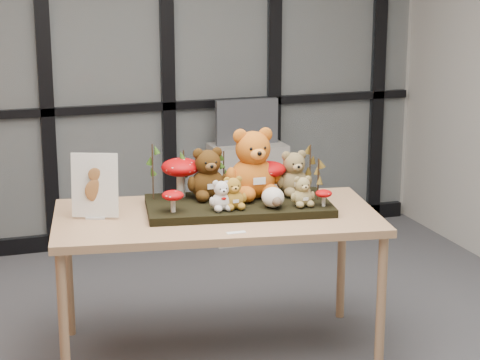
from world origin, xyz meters
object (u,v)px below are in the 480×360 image
object	(u,v)px
bear_small_yellow	(233,191)
bear_beige_small	(302,189)
mushroom_front_right	(324,197)
mushroom_front_left	(173,200)
cabinet	(247,192)
diorama_tray	(238,206)
bear_brown_medium	(208,171)
bear_white_bow	(221,193)
mushroom_back_left	(181,176)
bear_tan_back	(294,170)
sign_holder	(95,188)
display_table	(216,225)
bear_pooh_yellow	(253,159)
plush_cream_hedgehog	(273,196)
monitor	(247,122)
mushroom_back_right	(269,177)

from	to	relation	value
bear_small_yellow	bear_beige_small	bearing A→B (deg)	-1.07
mushroom_front_right	mushroom_front_left	bearing A→B (deg)	169.71
mushroom_front_left	cabinet	world-z (taller)	mushroom_front_left
diorama_tray	bear_brown_medium	bearing A→B (deg)	145.73
bear_brown_medium	bear_beige_small	distance (m)	0.54
bear_white_bow	mushroom_back_left	world-z (taller)	mushroom_back_left
bear_tan_back	bear_small_yellow	size ratio (longest dim) A/B	1.43
diorama_tray	cabinet	world-z (taller)	diorama_tray
bear_brown_medium	mushroom_back_left	distance (m)	0.16
diorama_tray	sign_holder	distance (m)	0.78
bear_small_yellow	mushroom_front_right	xyz separation A→B (m)	(0.47, -0.11, -0.05)
display_table	mushroom_back_left	size ratio (longest dim) A/B	7.68
display_table	mushroom_back_left	bearing A→B (deg)	126.85
bear_pooh_yellow	mushroom_front_left	world-z (taller)	bear_pooh_yellow
bear_white_bow	mushroom_front_left	xyz separation A→B (m)	(-0.25, 0.04, -0.03)
plush_cream_hedgehog	bear_brown_medium	bearing A→B (deg)	143.08
mushroom_front_right	monitor	distance (m)	2.07
bear_beige_small	monitor	xyz separation A→B (m)	(0.37, 2.02, -0.01)
bear_beige_small	cabinet	distance (m)	2.11
bear_small_yellow	mushroom_back_left	bearing A→B (deg)	131.45
display_table	bear_brown_medium	size ratio (longest dim) A/B	5.88
bear_small_yellow	sign_holder	size ratio (longest dim) A/B	0.55
bear_brown_medium	sign_holder	size ratio (longest dim) A/B	0.90
cabinet	monitor	xyz separation A→B (m)	(-0.00, 0.02, 0.55)
bear_pooh_yellow	monitor	xyz separation A→B (m)	(0.56, 1.76, -0.13)
mushroom_front_left	mushroom_back_right	bearing A→B (deg)	14.72
mushroom_back_left	cabinet	size ratio (longest dim) A/B	0.32
mushroom_back_left	mushroom_back_right	bearing A→B (deg)	-14.87
monitor	bear_small_yellow	bearing A→B (deg)	-110.70
bear_small_yellow	bear_beige_small	world-z (taller)	bear_small_yellow
display_table	bear_tan_back	size ratio (longest dim) A/B	6.68
cabinet	bear_pooh_yellow	bearing A→B (deg)	-107.88
diorama_tray	mushroom_back_left	bearing A→B (deg)	151.83
mushroom_front_left	monitor	distance (m)	2.18
bear_pooh_yellow	cabinet	size ratio (longest dim) A/B	0.56
bear_beige_small	mushroom_front_left	distance (m)	0.69
bear_beige_small	mushroom_back_left	size ratio (longest dim) A/B	0.75
mushroom_front_right	sign_holder	world-z (taller)	sign_holder
bear_brown_medium	bear_beige_small	xyz separation A→B (m)	(0.44, -0.31, -0.07)
cabinet	plush_cream_hedgehog	bearing A→B (deg)	-104.98
bear_small_yellow	display_table	bearing A→B (deg)	144.44
bear_brown_medium	mushroom_front_right	xyz separation A→B (m)	(0.54, -0.35, -0.11)
mushroom_front_right	bear_pooh_yellow	bearing A→B (deg)	135.51
mushroom_back_right	cabinet	distance (m)	1.89
bear_small_yellow	plush_cream_hedgehog	xyz separation A→B (m)	(0.21, -0.05, -0.04)
plush_cream_hedgehog	mushroom_front_left	size ratio (longest dim) A/B	0.94
monitor	bear_tan_back	bearing A→B (deg)	-100.42
plush_cream_hedgehog	sign_holder	distance (m)	0.93
bear_small_yellow	bear_white_bow	xyz separation A→B (m)	(-0.06, -0.00, -0.01)
display_table	mushroom_back_left	xyz separation A→B (m)	(-0.13, 0.25, 0.23)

